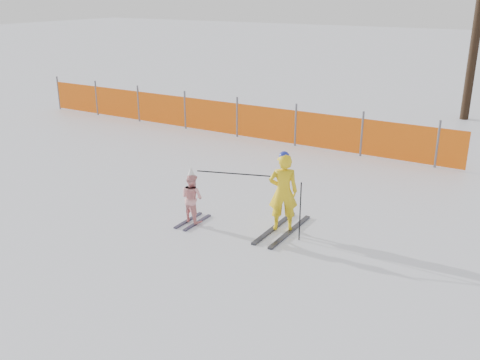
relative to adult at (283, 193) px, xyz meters
name	(u,v)px	position (x,y,z in m)	size (l,w,h in m)	color
ground	(226,238)	(-0.74, -0.84, -0.78)	(120.00, 120.00, 0.00)	white
adult	(283,193)	(0.00, 0.00, 0.00)	(0.66, 1.66, 1.58)	black
child	(192,197)	(-1.70, -0.56, -0.25)	(0.53, 0.87, 1.17)	black
ski_poles	(263,189)	(-0.30, -0.25, 0.08)	(2.05, 0.50, 1.13)	black
safety_fence	(219,117)	(-4.99, 5.50, -0.22)	(14.78, 0.06, 1.25)	#595960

